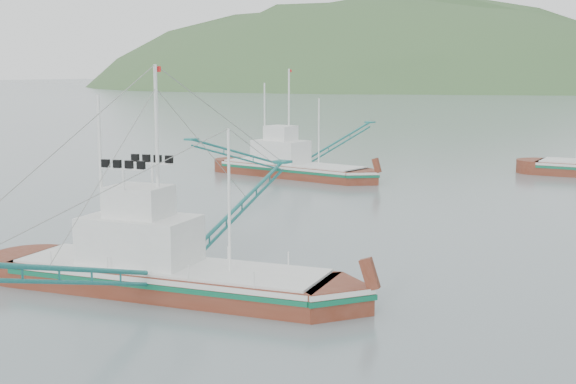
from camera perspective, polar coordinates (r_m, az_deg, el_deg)
The scene contains 4 objects.
ground at distance 36.53m, azimuth -5.25°, elevation -6.16°, with size 1200.00×1200.00×0.00m, color slate.
main_boat at distance 34.17m, azimuth -8.68°, elevation -4.06°, with size 14.52×25.13×10.30m.
bg_boat_left at distance 70.56m, azimuth 0.23°, elevation 2.23°, with size 14.08×25.06×10.15m.
headland_left at distance 437.14m, azimuth 6.14°, elevation 7.43°, with size 448.00×308.00×210.00m, color #395B2F.
Camera 1 is at (22.25, -27.42, 9.35)m, focal length 50.00 mm.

